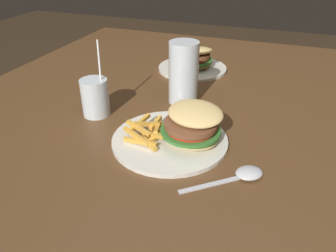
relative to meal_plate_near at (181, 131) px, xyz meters
name	(u,v)px	position (x,y,z in m)	size (l,w,h in m)	color
dining_table	(195,132)	(-0.03, 0.23, -0.14)	(1.39, 1.36, 0.74)	brown
meal_plate_near	(181,131)	(0.00, 0.00, 0.00)	(0.28, 0.27, 0.09)	silver
beer_glass	(183,75)	(-0.06, 0.21, 0.05)	(0.08, 0.08, 0.18)	silver
juice_glass	(95,99)	(-0.26, 0.05, 0.01)	(0.07, 0.07, 0.20)	silver
spoon	(246,174)	(0.16, -0.08, -0.02)	(0.16, 0.14, 0.02)	silver
meal_plate_far	(193,61)	(-0.11, 0.47, 0.00)	(0.24, 0.24, 0.10)	silver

